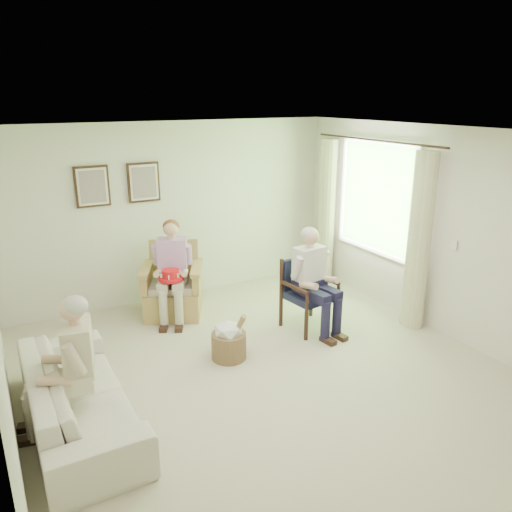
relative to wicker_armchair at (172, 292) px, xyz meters
name	(u,v)px	position (x,y,z in m)	size (l,w,h in m)	color
floor	(269,377)	(0.33, -2.13, -0.32)	(5.50, 5.50, 0.00)	beige
back_wall	(175,212)	(0.33, 0.62, 0.98)	(5.00, 0.04, 2.60)	silver
right_wall	(443,233)	(2.83, -2.13, 0.98)	(0.04, 5.50, 2.60)	silver
ceiling	(272,133)	(0.33, -2.13, 2.28)	(5.00, 5.50, 0.02)	white
window	(377,195)	(2.79, -0.93, 1.27)	(0.13, 2.50, 1.63)	#2D6B23
curtain_left	(419,242)	(2.66, -1.91, 0.83)	(0.34, 0.34, 2.30)	beige
curtain_right	(326,212)	(2.66, 0.05, 0.83)	(0.34, 0.34, 2.30)	beige
framed_print_left	(92,187)	(-0.82, 0.58, 1.46)	(0.45, 0.05, 0.55)	#382114
framed_print_right	(144,182)	(-0.12, 0.58, 1.46)	(0.45, 0.05, 0.55)	#382114
wicker_armchair	(172,292)	(0.00, 0.00, 0.00)	(0.78, 0.77, 0.99)	tan
wood_armchair	(306,290)	(1.41, -1.23, 0.18)	(0.59, 0.55, 0.91)	black
sofa	(78,395)	(-1.62, -1.96, -0.01)	(0.83, 2.13, 0.62)	silver
person_wicker	(174,264)	(0.00, -0.13, 0.46)	(0.40, 0.63, 1.33)	#C1B79B
person_dark	(313,274)	(1.41, -1.38, 0.46)	(0.40, 0.62, 1.33)	#1B1836
person_sofa	(75,359)	(-1.62, -2.07, 0.41)	(0.42, 0.62, 1.28)	beige
red_hat	(171,276)	(-0.12, -0.31, 0.36)	(0.32, 0.32, 0.14)	red
hatbox	(229,340)	(0.13, -1.53, -0.08)	(0.47, 0.47, 0.60)	#A6815A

